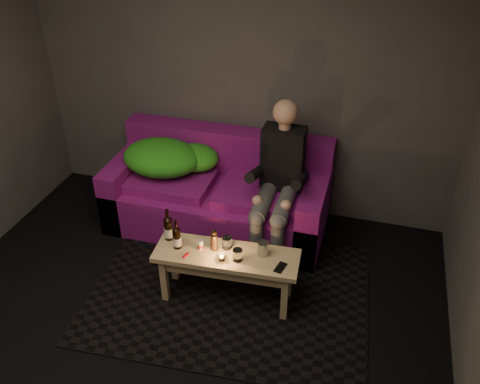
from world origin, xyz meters
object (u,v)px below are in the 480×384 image
(beer_bottle_a, at_px, (168,228))
(steel_cup, at_px, (263,249))
(sofa, at_px, (219,195))
(beer_bottle_b, at_px, (177,238))
(person, at_px, (278,178))
(coffee_table, at_px, (227,262))

(beer_bottle_a, xyz_separation_m, steel_cup, (0.76, 0.02, -0.05))
(sofa, height_order, beer_bottle_b, sofa)
(person, xyz_separation_m, coffee_table, (-0.22, -0.80, -0.32))
(person, xyz_separation_m, beer_bottle_b, (-0.61, -0.83, -0.15))
(beer_bottle_a, relative_size, beer_bottle_b, 1.10)
(steel_cup, bearing_deg, beer_bottle_a, -178.83)
(coffee_table, bearing_deg, sofa, 111.31)
(beer_bottle_a, xyz_separation_m, beer_bottle_b, (0.10, -0.08, -0.01))
(sofa, height_order, coffee_table, sofa)
(sofa, bearing_deg, person, -15.41)
(sofa, xyz_separation_m, coffee_table, (0.38, -0.96, 0.06))
(beer_bottle_a, bearing_deg, sofa, 82.79)
(beer_bottle_a, relative_size, steel_cup, 2.41)
(sofa, height_order, beer_bottle_a, sofa)
(beer_bottle_b, xyz_separation_m, steel_cup, (0.66, 0.10, -0.04))
(sofa, bearing_deg, beer_bottle_a, -97.21)
(sofa, bearing_deg, beer_bottle_b, -90.69)
(sofa, bearing_deg, steel_cup, -54.21)
(coffee_table, bearing_deg, beer_bottle_a, 174.05)
(coffee_table, xyz_separation_m, beer_bottle_a, (-0.49, 0.05, 0.18))
(person, distance_m, coffee_table, 0.89)
(beer_bottle_a, bearing_deg, steel_cup, 1.17)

